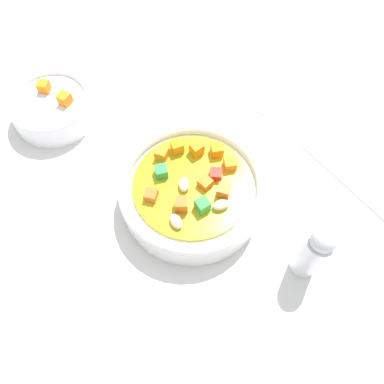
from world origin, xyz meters
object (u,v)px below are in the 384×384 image
at_px(side_bowl_small, 52,107).
at_px(pepper_shaker, 313,252).
at_px(soup_bowl_main, 192,191).
at_px(spoon, 297,138).

height_order(side_bowl_small, pepper_shaker, pepper_shaker).
distance_m(soup_bowl_main, side_bowl_small, 0.23).
relative_size(soup_bowl_main, side_bowl_small, 1.52).
bearing_deg(soup_bowl_main, pepper_shaker, -54.41).
bearing_deg(spoon, side_bowl_small, 46.09).
distance_m(spoon, side_bowl_small, 0.33).
xyz_separation_m(soup_bowl_main, pepper_shaker, (0.09, -0.12, 0.02)).
bearing_deg(pepper_shaker, soup_bowl_main, 125.59).
bearing_deg(spoon, soup_bowl_main, 86.33).
relative_size(soup_bowl_main, pepper_shaker, 1.87).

